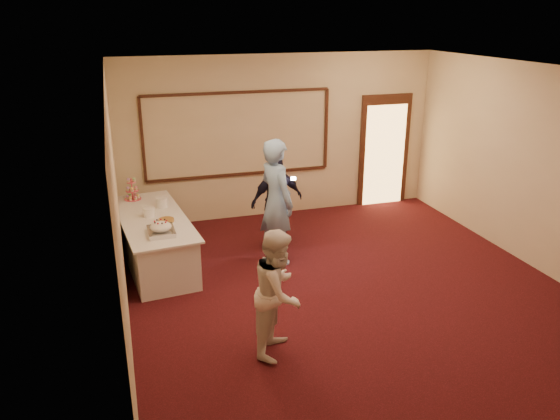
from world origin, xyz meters
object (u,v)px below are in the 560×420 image
(buffet_table, at_px, (154,240))
(plate_stack_b, at_px, (162,202))
(pavlova_tray, at_px, (161,228))
(tart, at_px, (166,221))
(cupcake_stand, at_px, (132,191))
(guest, at_px, (277,201))
(man, at_px, (276,202))
(woman, at_px, (279,292))
(plate_stack_a, at_px, (149,212))

(buffet_table, bearing_deg, plate_stack_b, 65.51)
(pavlova_tray, relative_size, tart, 1.93)
(cupcake_stand, bearing_deg, guest, -19.64)
(buffet_table, xyz_separation_m, pavlova_tray, (0.07, -0.71, 0.46))
(pavlova_tray, height_order, man, man)
(plate_stack_b, relative_size, woman, 0.13)
(plate_stack_b, xyz_separation_m, man, (1.64, -0.85, 0.13))
(buffet_table, height_order, pavlova_tray, pavlova_tray)
(plate_stack_b, bearing_deg, guest, -8.52)
(plate_stack_a, relative_size, woman, 0.12)
(tart, relative_size, guest, 0.17)
(plate_stack_a, distance_m, woman, 3.03)
(pavlova_tray, height_order, tart, pavlova_tray)
(guest, bearing_deg, pavlova_tray, 12.43)
(tart, relative_size, man, 0.14)
(tart, distance_m, man, 1.67)
(pavlova_tray, distance_m, cupcake_stand, 1.68)
(plate_stack_b, height_order, woman, woman)
(cupcake_stand, distance_m, woman, 3.95)
(buffet_table, relative_size, plate_stack_b, 13.35)
(cupcake_stand, distance_m, man, 2.48)
(plate_stack_b, bearing_deg, pavlova_tray, -96.05)
(plate_stack_a, relative_size, guest, 0.11)
(plate_stack_a, bearing_deg, woman, -66.74)
(man, bearing_deg, tart, 68.67)
(plate_stack_b, bearing_deg, plate_stack_a, -120.57)
(cupcake_stand, distance_m, plate_stack_b, 0.68)
(tart, xyz_separation_m, man, (1.65, -0.15, 0.18))
(buffet_table, xyz_separation_m, plate_stack_a, (-0.04, 0.02, 0.46))
(man, bearing_deg, cupcake_stand, 40.28)
(plate_stack_a, bearing_deg, guest, 3.06)
(buffet_table, bearing_deg, tart, -58.74)
(pavlova_tray, distance_m, guest, 2.12)
(cupcake_stand, relative_size, plate_stack_a, 2.23)
(pavlova_tray, distance_m, plate_stack_a, 0.74)
(plate_stack_b, height_order, tart, plate_stack_b)
(buffet_table, height_order, guest, guest)
(plate_stack_b, bearing_deg, cupcake_stand, 128.75)
(pavlova_tray, height_order, guest, guest)
(plate_stack_b, distance_m, woman, 3.31)
(plate_stack_a, xyz_separation_m, woman, (1.20, -2.78, -0.10))
(man, bearing_deg, pavlova_tray, 82.65)
(buffet_table, relative_size, cupcake_stand, 6.37)
(plate_stack_b, relative_size, man, 0.10)
(plate_stack_a, relative_size, man, 0.09)
(man, relative_size, woman, 1.31)
(woman, bearing_deg, pavlova_tray, 61.15)
(plate_stack_a, height_order, plate_stack_b, plate_stack_b)
(pavlova_tray, distance_m, woman, 2.32)
(pavlova_tray, relative_size, cupcake_stand, 1.29)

